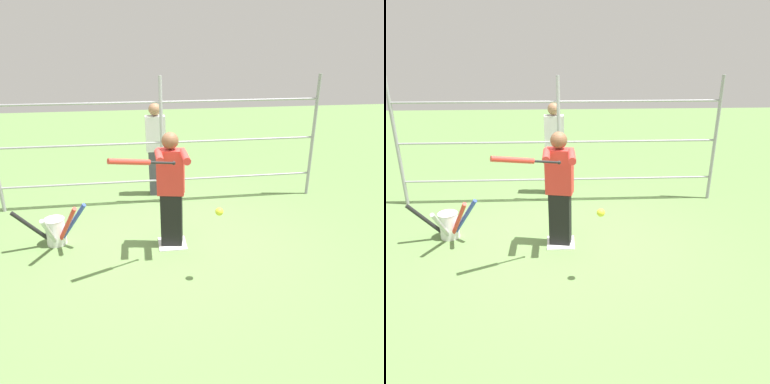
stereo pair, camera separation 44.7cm
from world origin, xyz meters
The scene contains 8 objects.
ground_plane centered at (0.00, 0.00, 0.00)m, with size 24.00×24.00×0.00m, color #608447.
home_plate centered at (0.00, 0.00, 0.01)m, with size 0.40×0.40×0.02m.
fence_backstop centered at (0.00, -1.60, 1.13)m, with size 5.68×0.06×2.26m.
batter centered at (0.00, 0.02, 0.90)m, with size 0.42×0.62×1.67m.
baseball_bat_swinging centered at (0.46, 0.69, 1.50)m, with size 0.80×0.45×0.23m.
softball_in_flight centered at (-0.47, 0.95, 0.93)m, with size 0.10×0.10×0.10m.
bat_bucket centered at (1.67, -0.23, 0.24)m, with size 1.04×0.76×0.73m.
bystander_behind_fence centered at (0.09, -2.02, 0.92)m, with size 0.36×0.23×1.76m.
Camera 2 is at (-0.01, 4.86, 2.76)m, focal length 35.00 mm.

